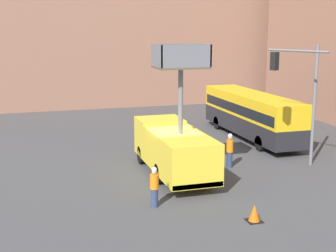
% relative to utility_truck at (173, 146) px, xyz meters
% --- Properties ---
extents(ground_plane, '(120.00, 120.00, 0.00)m').
position_rel_utility_truck_xyz_m(ground_plane, '(-0.16, -0.25, -1.59)').
color(ground_plane, '#424244').
extents(utility_truck, '(2.51, 7.44, 6.87)m').
position_rel_utility_truck_xyz_m(utility_truck, '(0.00, 0.00, 0.00)').
color(utility_truck, yellow).
rests_on(utility_truck, ground_plane).
extents(city_bus, '(2.47, 11.15, 3.15)m').
position_rel_utility_truck_xyz_m(city_bus, '(7.85, 6.61, 0.25)').
color(city_bus, '#232328').
rests_on(city_bus, ground_plane).
extents(traffic_light_pole, '(3.71, 3.46, 6.77)m').
position_rel_utility_truck_xyz_m(traffic_light_pole, '(6.91, -0.91, 2.98)').
color(traffic_light_pole, slate).
rests_on(traffic_light_pole, ground_plane).
extents(road_worker_near_truck, '(0.38, 0.38, 1.80)m').
position_rel_utility_truck_xyz_m(road_worker_near_truck, '(-2.16, -4.09, -0.69)').
color(road_worker_near_truck, navy).
rests_on(road_worker_near_truck, ground_plane).
extents(road_worker_directing, '(0.38, 0.38, 1.93)m').
position_rel_utility_truck_xyz_m(road_worker_directing, '(3.42, 0.42, -0.61)').
color(road_worker_directing, navy).
rests_on(road_worker_directing, ground_plane).
extents(traffic_cone_near_truck, '(0.61, 0.61, 0.70)m').
position_rel_utility_truck_xyz_m(traffic_cone_near_truck, '(1.27, -6.76, -1.26)').
color(traffic_cone_near_truck, black).
rests_on(traffic_cone_near_truck, ground_plane).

